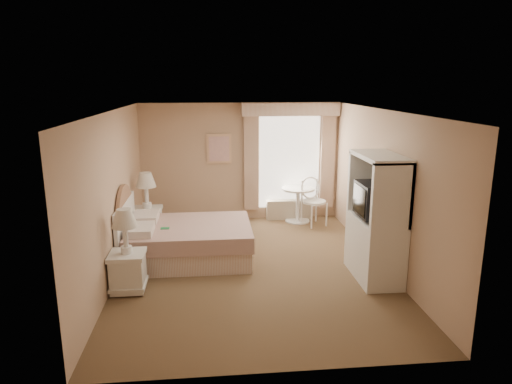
{
  "coord_description": "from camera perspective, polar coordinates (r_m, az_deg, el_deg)",
  "views": [
    {
      "loc": [
        -0.63,
        -6.84,
        2.92
      ],
      "look_at": [
        0.09,
        0.3,
        1.18
      ],
      "focal_mm": 32.0,
      "sensor_mm": 36.0,
      "label": 1
    }
  ],
  "objects": [
    {
      "name": "framed_art",
      "position": [
        9.65,
        -4.64,
        5.41
      ],
      "size": [
        0.52,
        0.04,
        0.62
      ],
      "color": "#DAAC86",
      "rests_on": "room"
    },
    {
      "name": "cafe_chair",
      "position": [
        9.56,
        7.09,
        -0.66
      ],
      "size": [
        0.63,
        0.63,
        1.0
      ],
      "rotation": [
        0.0,
        0.0,
        0.39
      ],
      "color": "white",
      "rests_on": "room"
    },
    {
      "name": "armoire",
      "position": [
        7.08,
        14.78,
        -4.36
      ],
      "size": [
        0.57,
        1.14,
        1.9
      ],
      "color": "white",
      "rests_on": "room"
    },
    {
      "name": "bed",
      "position": [
        7.78,
        -9.1,
        -5.95
      ],
      "size": [
        2.09,
        1.58,
        1.4
      ],
      "color": "tan",
      "rests_on": "room"
    },
    {
      "name": "room",
      "position": [
        7.07,
        -0.46,
        -0.05
      ],
      "size": [
        4.21,
        5.51,
        2.51
      ],
      "color": "brown",
      "rests_on": "ground"
    },
    {
      "name": "round_table",
      "position": [
        9.73,
        5.26,
        -0.89
      ],
      "size": [
        0.7,
        0.7,
        0.74
      ],
      "color": "white",
      "rests_on": "room"
    },
    {
      "name": "nightstand_far",
      "position": [
        8.84,
        -13.39,
        -2.79
      ],
      "size": [
        0.53,
        0.53,
        1.27
      ],
      "color": "white",
      "rests_on": "room"
    },
    {
      "name": "window",
      "position": [
        9.77,
        4.25,
        4.27
      ],
      "size": [
        2.05,
        0.22,
        2.51
      ],
      "color": "white",
      "rests_on": "room"
    },
    {
      "name": "nightstand_near",
      "position": [
        6.77,
        -15.79,
        -8.31
      ],
      "size": [
        0.49,
        0.49,
        1.2
      ],
      "color": "white",
      "rests_on": "room"
    }
  ]
}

